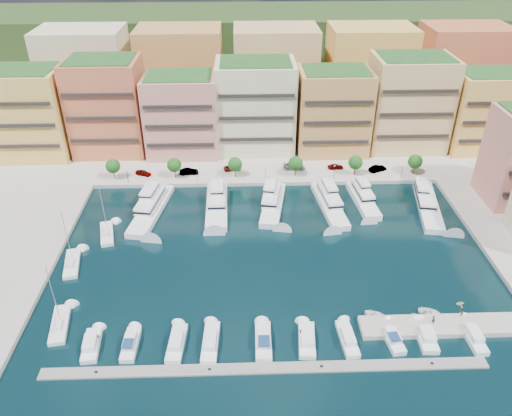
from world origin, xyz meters
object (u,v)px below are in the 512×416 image
object	(u,v)px
tree_5	(415,162)
tender_2	(429,312)
lamppost_2	(266,171)
yacht_3	(273,201)
yacht_1	(152,207)
tree_2	(235,164)
cruiser_8	(426,337)
sailboat_2	(107,234)
cruiser_0	(91,345)
cruiser_7	(392,338)
tree_1	(174,165)
lamppost_1	(197,172)
tree_3	(296,163)
cruiser_3	(211,343)
cruiser_6	(348,339)
car_4	(336,166)
cruiser_4	(263,341)
sailboat_0	(60,325)
sailboat_1	(72,264)
yacht_2	(217,203)
lamppost_4	(402,169)
lamppost_0	(127,173)
cruiser_2	(177,343)
car_1	(189,172)
yacht_5	(363,198)
cruiser_5	(307,340)
car_2	(232,168)
tender_1	(413,315)
car_3	(294,166)
person_0	(433,319)
cruiser_9	(472,336)
lamppost_3	(334,170)
person_1	(461,312)
tender_0	(376,315)
car_0	(143,173)
yacht_6	(427,202)

from	to	relation	value
tree_5	tender_2	bearing A→B (deg)	-103.68
lamppost_2	yacht_3	distance (m)	11.48
lamppost_2	yacht_1	xyz separation A→B (m)	(-28.18, -12.69, -2.73)
tree_2	yacht_3	bearing A→B (deg)	-55.57
cruiser_8	sailboat_2	size ratio (longest dim) A/B	0.54
cruiser_0	cruiser_7	size ratio (longest dim) A/B	1.02
tree_1	lamppost_1	size ratio (longest dim) A/B	1.35
tree_2	tender_2	bearing A→B (deg)	-55.70
tree_3	yacht_1	size ratio (longest dim) A/B	0.24
cruiser_3	cruiser_6	size ratio (longest dim) A/B	1.09
lamppost_2	car_4	world-z (taller)	lamppost_2
cruiser_4	sailboat_0	xyz separation A→B (m)	(-35.76, 5.20, -0.26)
lamppost_2	cruiser_7	size ratio (longest dim) A/B	0.57
tree_1	sailboat_1	size ratio (longest dim) A/B	0.43
cruiser_3	cruiser_8	xyz separation A→B (m)	(36.80, 0.02, 0.00)
tree_3	car_4	world-z (taller)	tree_3
yacht_1	yacht_2	distance (m)	15.73
lamppost_1	lamppost_4	world-z (taller)	same
lamppost_0	cruiser_2	world-z (taller)	lamppost_0
car_1	lamppost_1	bearing A→B (deg)	-153.77
cruiser_6	tree_1	bearing A→B (deg)	121.24
yacht_5	cruiser_4	xyz separation A→B (m)	(-26.80, -45.83, -0.64)
cruiser_5	lamppost_4	bearing A→B (deg)	60.38
tree_3	car_2	distance (m)	17.53
tree_3	yacht_3	bearing A→B (deg)	-116.89
tender_1	car_3	xyz separation A→B (m)	(-16.13, 56.39, 1.46)
car_1	person_0	distance (m)	74.13
lamppost_2	cruiser_9	size ratio (longest dim) A/B	0.50
tree_2	cruiser_2	bearing A→B (deg)	-99.56
lamppost_2	cruiser_9	xyz separation A→B (m)	(32.79, -55.79, -3.28)
lamppost_1	tree_5	bearing A→B (deg)	2.27
tree_5	car_4	distance (m)	21.03
lamppost_3	person_0	bearing A→B (deg)	-80.60
lamppost_0	sailboat_1	distance (m)	33.89
car_3	person_1	world-z (taller)	person_1
cruiser_8	tender_0	xyz separation A→B (m)	(-7.22, 5.58, -0.11)
sailboat_1	car_1	distance (m)	42.97
car_3	car_4	distance (m)	11.39
lamppost_1	car_0	xyz separation A→B (m)	(-14.72, 4.00, -2.09)
cruiser_0	car_2	bearing A→B (deg)	69.45
cruiser_0	car_4	world-z (taller)	car_4
sailboat_2	car_3	size ratio (longest dim) A/B	2.22
lamppost_2	car_0	distance (m)	33.03
tree_2	car_3	bearing A→B (deg)	13.53
yacht_5	tender_1	world-z (taller)	yacht_5
car_1	car_4	world-z (taller)	car_1
tree_1	tender_2	bearing A→B (deg)	-45.27
sailboat_0	yacht_6	bearing A→B (deg)	25.99
tree_2	lamppost_0	bearing A→B (deg)	-175.30
yacht_1	yacht_2	bearing A→B (deg)	4.49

